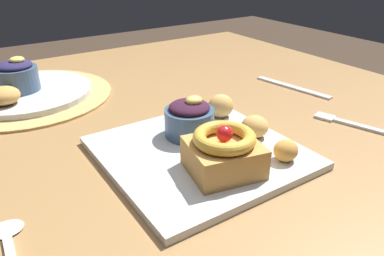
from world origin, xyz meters
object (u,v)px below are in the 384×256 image
fork (343,122)px  knife (292,87)px  berry_ramekin (189,118)px  fritter_middle (286,150)px  fritter_front (255,126)px  spoon (9,244)px  cake_slice (224,152)px  back_plate (27,92)px  fritter_back (221,106)px  back_pastry (4,96)px  front_plate (199,152)px  back_ramekin (17,76)px

fork → knife: same height
berry_ramekin → fritter_middle: berry_ramekin is taller
fritter_front → fork: 0.19m
fritter_front → spoon: size_ratio=0.35×
fritter_front → spoon: 0.38m
cake_slice → fritter_front: size_ratio=2.45×
fritter_middle → fork: 0.21m
fritter_middle → back_plate: (-0.25, 0.50, -0.02)m
fritter_back → knife: (0.25, 0.05, -0.03)m
knife → fritter_front: bearing=110.8°
back_plate → back_pastry: back_pastry is taller
front_plate → fritter_front: size_ratio=6.24×
fritter_middle → berry_ramekin: bearing=116.5°
cake_slice → berry_ramekin: 0.12m
cake_slice → back_ramekin: (-0.17, 0.48, 0.01)m
fritter_back → back_plate: 0.43m
front_plate → knife: 0.37m
berry_ramekin → back_pastry: (-0.23, 0.30, -0.01)m
berry_ramekin → back_ramekin: size_ratio=0.93×
fritter_front → knife: 0.29m
fritter_middle → fork: size_ratio=0.30×
back_plate → back_ramekin: (-0.01, 0.00, 0.04)m
fritter_back → back_plate: bearing=129.1°
back_pastry → knife: size_ratio=0.32×
front_plate → berry_ramekin: (0.01, 0.05, 0.04)m
fritter_front → fritter_back: bearing=89.0°
front_plate → spoon: (-0.28, -0.04, -0.00)m
cake_slice → back_ramekin: 0.51m
cake_slice → berry_ramekin: size_ratio=1.37×
berry_ramekin → back_plate: (-0.18, 0.36, -0.03)m
cake_slice → back_pastry: 0.47m
back_ramekin → fritter_middle: bearing=-62.4°
berry_ramekin → cake_slice: bearing=-100.3°
back_plate → back_pastry: (-0.05, -0.06, 0.02)m
back_plate → front_plate: bearing=-67.8°
front_plate → back_plate: back_plate is taller
back_pastry → fork: 0.64m
back_plate → fork: (0.45, -0.46, -0.01)m
berry_ramekin → knife: berry_ramekin is taller
back_pastry → fritter_back: bearing=-40.1°
berry_ramekin → back_pastry: berry_ramekin is taller
spoon → knife: 0.66m
fritter_middle → knife: (0.26, 0.23, -0.03)m
berry_ramekin → fritter_back: bearing=19.0°
fritter_front → fritter_back: size_ratio=0.97×
fritter_back → back_ramekin: (-0.28, 0.33, 0.02)m
fork → back_plate: bearing=27.2°
fritter_front → back_plate: bearing=122.2°
back_plate → spoon: bearing=-104.2°
berry_ramekin → spoon: berry_ramekin is taller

